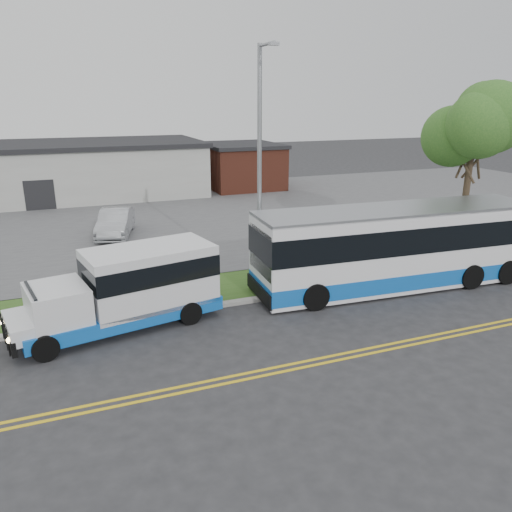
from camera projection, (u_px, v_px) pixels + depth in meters
name	position (u px, v px, depth m)	size (l,w,h in m)	color
ground	(210.00, 321.00, 17.91)	(140.00, 140.00, 0.00)	#28282B
lane_line_north	(248.00, 373.00, 14.49)	(70.00, 0.12, 0.01)	gold
lane_line_south	(251.00, 378.00, 14.22)	(70.00, 0.12, 0.01)	gold
curb	(202.00, 307.00, 18.86)	(80.00, 0.30, 0.15)	#9E9B93
verge	(191.00, 292.00, 20.47)	(80.00, 3.30, 0.10)	#2C4F1A
parking_lot	(138.00, 218.00, 33.00)	(80.00, 25.00, 0.10)	#4C4C4F
commercial_building	(40.00, 171.00, 39.16)	(25.40, 10.40, 4.35)	#9E9E99
brick_wing	(241.00, 166.00, 44.05)	(6.30, 7.30, 3.90)	brown
tree_east	(474.00, 130.00, 23.55)	(5.20, 5.20, 8.33)	#37241E
streetlight_near	(260.00, 162.00, 19.79)	(0.35, 1.53, 9.50)	gray
shuttle_bus	(131.00, 286.00, 17.23)	(7.34, 3.58, 2.71)	#1058B6
transit_bus	(397.00, 247.00, 20.80)	(12.31, 3.47, 3.38)	white
parked_car_a	(115.00, 223.00, 28.39)	(1.64, 4.71, 1.55)	#9EA1A5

